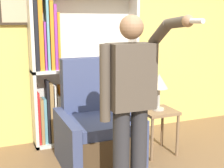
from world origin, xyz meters
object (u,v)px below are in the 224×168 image
bookcase (71,71)px  armchair (96,132)px  person_standing (131,100)px  side_table (158,118)px  table_lamp (159,83)px

bookcase → armchair: bearing=-84.8°
armchair → person_standing: person_standing is taller
armchair → person_standing: 1.06m
bookcase → side_table: size_ratio=3.56×
side_table → bookcase: bearing=137.3°
bookcase → person_standing: 1.64m
person_standing → armchair: bearing=91.6°
table_lamp → side_table: bearing=0.0°
table_lamp → person_standing: bearing=-133.1°
armchair → side_table: armchair is taller
armchair → person_standing: bearing=-88.4°
person_standing → side_table: size_ratio=3.00×
person_standing → side_table: 1.24m
person_standing → table_lamp: size_ratio=3.78×
bookcase → person_standing: bookcase is taller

